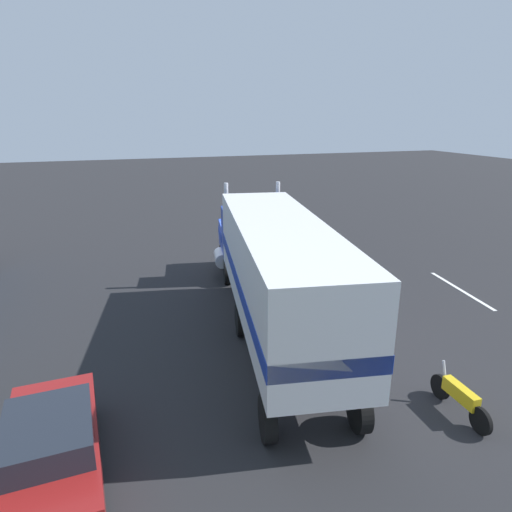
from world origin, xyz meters
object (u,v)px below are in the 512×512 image
(semi_truck, at_px, (272,262))
(motorcycle, at_px, (460,397))
(parked_car, at_px, (51,448))
(person_bystander, at_px, (317,276))

(semi_truck, xyz_separation_m, motorcycle, (-5.76, -2.86, -2.04))
(semi_truck, height_order, motorcycle, semi_truck)
(motorcycle, bearing_deg, semi_truck, 26.43)
(parked_car, xyz_separation_m, motorcycle, (-0.87, -9.41, -0.33))
(semi_truck, height_order, person_bystander, semi_truck)
(person_bystander, relative_size, motorcycle, 0.77)
(person_bystander, xyz_separation_m, motorcycle, (-8.13, 0.01, -0.41))
(person_bystander, height_order, motorcycle, person_bystander)
(motorcycle, bearing_deg, person_bystander, -0.09)
(parked_car, height_order, motorcycle, parked_car)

